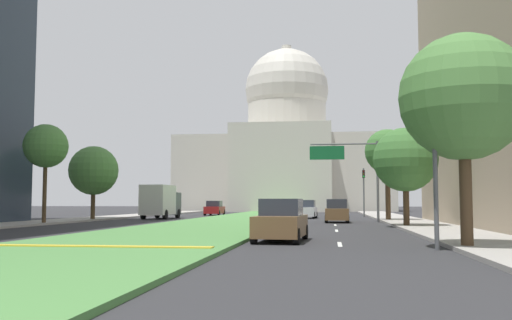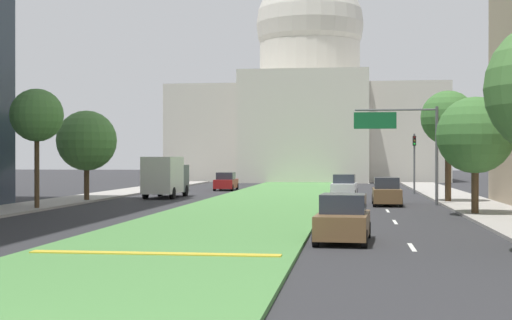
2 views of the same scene
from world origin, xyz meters
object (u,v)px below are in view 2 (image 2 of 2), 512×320
(capitol_building, at_px, (309,106))
(box_truck_delivery, at_px, (165,176))
(street_tree_right_mid, at_px, (475,135))
(street_tree_left_far, at_px, (87,141))
(street_tree_right_far, at_px, (448,119))
(overhead_guide_sign, at_px, (405,135))
(sedan_lead_stopped, at_px, (343,220))
(sedan_midblock, at_px, (387,192))
(sedan_far_horizon, at_px, (226,182))
(traffic_light_far_right, at_px, (414,156))
(sedan_distant, at_px, (344,186))
(street_tree_left_mid, at_px, (37,116))

(capitol_building, bearing_deg, box_truck_delivery, -99.66)
(street_tree_right_mid, xyz_separation_m, street_tree_left_far, (-25.19, 9.43, -0.00))
(capitol_building, distance_m, street_tree_right_far, 55.48)
(overhead_guide_sign, xyz_separation_m, sedan_lead_stopped, (-3.80, -22.07, -3.82))
(capitol_building, xyz_separation_m, sedan_midblock, (8.32, -56.79, -9.66))
(capitol_building, bearing_deg, street_tree_right_far, -76.81)
(overhead_guide_sign, bearing_deg, sedan_far_horizon, 127.24)
(sedan_far_horizon, relative_size, box_truck_delivery, 0.72)
(overhead_guide_sign, height_order, sedan_midblock, overhead_guide_sign)
(traffic_light_far_right, relative_size, sedan_far_horizon, 1.13)
(sedan_lead_stopped, bearing_deg, sedan_distant, 90.54)
(capitol_building, height_order, street_tree_right_mid, capitol_building)
(traffic_light_far_right, bearing_deg, sedan_far_horizon, 163.26)
(overhead_guide_sign, relative_size, sedan_midblock, 1.52)
(sedan_midblock, distance_m, box_truck_delivery, 18.31)
(sedan_distant, bearing_deg, capitol_building, 96.72)
(street_tree_right_mid, bearing_deg, street_tree_left_mid, 177.64)
(traffic_light_far_right, height_order, box_truck_delivery, traffic_light_far_right)
(capitol_building, distance_m, sedan_far_horizon, 37.56)
(street_tree_left_far, distance_m, box_truck_delivery, 7.86)
(sedan_lead_stopped, bearing_deg, street_tree_right_far, 74.30)
(street_tree_right_far, distance_m, sedan_far_horizon, 26.36)
(sedan_lead_stopped, xyz_separation_m, box_truck_delivery, (-14.16, 28.84, 0.85))
(sedan_distant, distance_m, box_truck_delivery, 14.25)
(street_tree_right_far, bearing_deg, capitol_building, 103.19)
(street_tree_left_far, height_order, box_truck_delivery, street_tree_left_far)
(overhead_guide_sign, xyz_separation_m, street_tree_right_mid, (3.07, -8.78, -0.32))
(sedan_lead_stopped, bearing_deg, traffic_light_far_right, 81.37)
(overhead_guide_sign, bearing_deg, street_tree_right_mid, -70.72)
(street_tree_right_far, xyz_separation_m, sedan_lead_stopped, (-6.87, -24.43, -4.99))
(capitol_building, height_order, street_tree_left_far, capitol_building)
(capitol_building, distance_m, overhead_guide_sign, 57.30)
(street_tree_right_mid, relative_size, street_tree_left_far, 0.99)
(street_tree_right_far, relative_size, sedan_midblock, 1.82)
(street_tree_left_mid, bearing_deg, street_tree_right_mid, -2.36)
(overhead_guide_sign, relative_size, box_truck_delivery, 1.02)
(street_tree_right_far, bearing_deg, sedan_lead_stopped, -105.70)
(box_truck_delivery, bearing_deg, sedan_far_horizon, 79.73)
(sedan_midblock, relative_size, sedan_distant, 0.98)
(street_tree_right_mid, distance_m, sedan_midblock, 9.87)
(capitol_building, bearing_deg, street_tree_right_mid, -79.01)
(traffic_light_far_right, xyz_separation_m, sedan_distant, (-5.95, -5.19, -2.48))
(street_tree_left_mid, relative_size, street_tree_right_mid, 1.13)
(capitol_building, bearing_deg, street_tree_left_far, -102.75)
(overhead_guide_sign, bearing_deg, box_truck_delivery, 159.35)
(capitol_building, distance_m, sedan_midblock, 58.21)
(street_tree_left_far, height_order, sedan_lead_stopped, street_tree_left_far)
(street_tree_left_mid, xyz_separation_m, box_truck_delivery, (4.11, 14.51, -3.94))
(capitol_building, xyz_separation_m, traffic_light_far_right, (11.40, -41.02, -7.20))
(traffic_light_far_right, bearing_deg, street_tree_right_far, -84.56)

